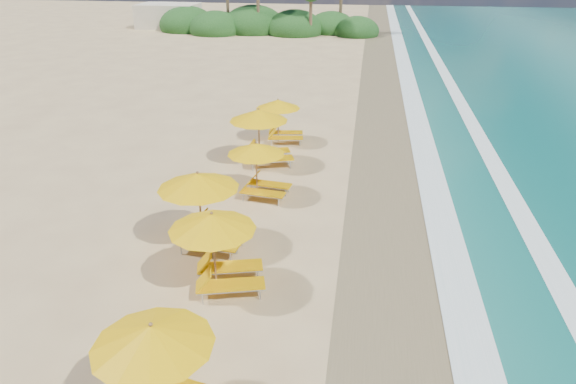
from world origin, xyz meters
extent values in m
plane|color=tan|center=(0.00, 0.00, 0.00)|extent=(160.00, 160.00, 0.00)
cube|color=olive|center=(4.00, 0.00, 0.01)|extent=(4.00, 160.00, 0.01)
cube|color=white|center=(5.50, 0.00, 0.03)|extent=(1.20, 160.00, 0.01)
cube|color=white|center=(8.50, 0.00, 0.02)|extent=(0.80, 160.00, 0.01)
cylinder|color=olive|center=(-1.31, -9.02, 1.19)|extent=(0.06, 0.06, 2.38)
cone|color=#EDAE05|center=(-1.31, -9.02, 2.18)|extent=(2.90, 2.90, 0.48)
sphere|color=olive|center=(-1.31, -9.02, 2.45)|extent=(0.09, 0.09, 0.09)
cylinder|color=olive|center=(-1.46, -4.32, 1.19)|extent=(0.06, 0.06, 2.38)
cone|color=#EDAE05|center=(-1.46, -4.32, 2.18)|extent=(3.01, 3.01, 0.48)
sphere|color=olive|center=(-1.46, -4.32, 2.45)|extent=(0.09, 0.09, 0.09)
cylinder|color=olive|center=(-2.58, -1.98, 1.27)|extent=(0.06, 0.06, 2.54)
cone|color=#EDAE05|center=(-2.58, -1.98, 2.32)|extent=(2.91, 2.91, 0.51)
sphere|color=olive|center=(-2.58, -1.98, 2.60)|extent=(0.09, 0.09, 0.09)
cylinder|color=olive|center=(-1.56, 2.06, 1.08)|extent=(0.05, 0.05, 2.17)
cone|color=#EDAE05|center=(-1.56, 2.06, 1.99)|extent=(2.52, 2.52, 0.44)
sphere|color=olive|center=(-1.56, 2.06, 2.23)|extent=(0.08, 0.08, 0.08)
cylinder|color=olive|center=(-2.13, 5.38, 1.26)|extent=(0.06, 0.06, 2.53)
cone|color=#EDAE05|center=(-2.13, 5.38, 2.31)|extent=(3.28, 3.28, 0.51)
sphere|color=olive|center=(-2.13, 5.38, 2.60)|extent=(0.09, 0.09, 0.09)
cylinder|color=olive|center=(-1.79, 8.55, 1.07)|extent=(0.05, 0.05, 2.15)
cone|color=#EDAE05|center=(-1.79, 8.55, 1.97)|extent=(2.49, 2.49, 0.43)
sphere|color=olive|center=(-1.79, 8.55, 2.21)|extent=(0.08, 0.08, 0.08)
ellipsoid|color=#163D14|center=(-6.00, 45.00, 0.62)|extent=(6.40, 6.40, 4.16)
ellipsoid|color=#163D14|center=(-11.00, 46.00, 0.70)|extent=(7.20, 7.20, 4.68)
ellipsoid|color=#163D14|center=(-15.00, 44.00, 0.58)|extent=(6.00, 6.00, 3.90)
ellipsoid|color=#163D14|center=(-2.00, 47.00, 0.55)|extent=(5.60, 5.60, 3.64)
ellipsoid|color=#163D14|center=(-19.00, 46.00, 0.64)|extent=(6.60, 6.60, 4.29)
ellipsoid|color=#163D14|center=(1.00, 45.00, 0.49)|extent=(5.00, 5.00, 3.25)
cylinder|color=brown|center=(-4.00, 43.00, 2.50)|extent=(0.36, 0.36, 5.00)
cylinder|color=brown|center=(-10.00, 44.00, 2.80)|extent=(0.36, 0.36, 5.60)
cylinder|color=brown|center=(-14.00, 46.00, 3.10)|extent=(0.36, 0.36, 6.20)
cylinder|color=brown|center=(-1.00, 47.00, 3.40)|extent=(0.36, 0.36, 6.80)
cube|color=beige|center=(-22.00, 48.00, 1.40)|extent=(7.00, 5.00, 2.80)
camera|label=1|loc=(2.51, -16.65, 9.03)|focal=32.93mm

